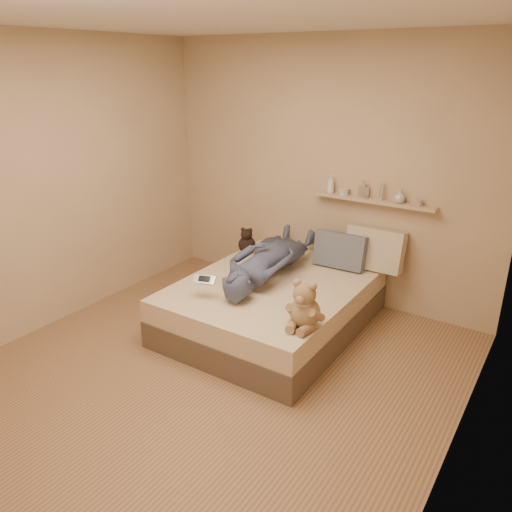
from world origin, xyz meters
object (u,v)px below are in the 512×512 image
Objects in this scene: teddy_bear at (304,308)px; person at (268,258)px; game_console at (204,280)px; pillow_grey at (340,250)px; dark_plush at (247,242)px; bed at (273,305)px; pillow_cream at (375,249)px; wall_shelf at (373,201)px.

teddy_bear is 0.26× the size of person.
game_console is 0.73m from person.
dark_plush is at bearing -169.04° from pillow_grey.
pillow_cream is (0.64, 0.83, 0.43)m from bed.
bed is 1.29× the size of person.
game_console is 1.14m from dark_plush.
person is (-0.76, 0.69, 0.02)m from teddy_bear.
pillow_grey is (0.98, 0.19, 0.05)m from dark_plush.
bed is at bearing 137.58° from teddy_bear.
bed is 1.58× the size of wall_shelf.
bed is 1.38m from wall_shelf.
bed is at bearing -116.66° from pillow_grey.
game_console is 1.80m from wall_shelf.
pillow_grey is at bearing -132.92° from wall_shelf.
wall_shelf is at bearing -137.05° from person.
wall_shelf is (0.87, 1.50, 0.48)m from game_console.
wall_shelf reaches higher than pillow_grey.
pillow_cream is 1.10× the size of pillow_grey.
bed is 3.45× the size of pillow_cream.
person reaches higher than game_console.
pillow_grey is (-0.28, 1.26, 0.01)m from teddy_bear.
teddy_bear is 1.29m from pillow_grey.
pillow_cream is at bearing 89.50° from teddy_bear.
dark_plush is 1.00m from pillow_grey.
wall_shelf is (-0.08, 1.48, 0.49)m from teddy_bear.
bed is 0.87m from pillow_grey.
game_console is 0.37× the size of pillow_cream.
game_console is 0.52× the size of teddy_bear.
wall_shelf reaches higher than person.
pillow_cream reaches higher than dark_plush.
wall_shelf is (0.20, 0.22, 0.48)m from pillow_grey.
dark_plush is 0.56× the size of pillow_grey.
dark_plush is 0.23× the size of wall_shelf.
game_console is 0.73× the size of dark_plush.
teddy_bear is at bearing -42.42° from bed.
pillow_grey is at bearing 63.34° from bed.
pillow_grey is 0.57m from wall_shelf.
person is at bearing -130.57° from wall_shelf.
game_console is 0.17× the size of wall_shelf.
game_console is at bearing -73.92° from dark_plush.
pillow_cream reaches higher than game_console.
bed is 0.88m from dark_plush.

